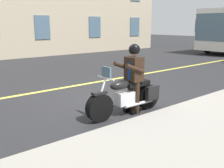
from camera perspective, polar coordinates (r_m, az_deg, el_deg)
name	(u,v)px	position (r m, az deg, el deg)	size (l,w,h in m)	color
ground_plane	(106,98)	(7.81, -1.24, -3.19)	(80.00, 80.00, 0.00)	#28282B
lane_center_stripe	(72,86)	(9.41, -8.80, -0.49)	(60.00, 0.16, 0.01)	#E5DB4C
motorcycle_main	(127,96)	(6.37, 3.45, -2.77)	(2.21, 0.62, 1.26)	black
rider_main	(133,72)	(6.36, 4.79, 2.59)	(0.63, 0.56, 1.74)	black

